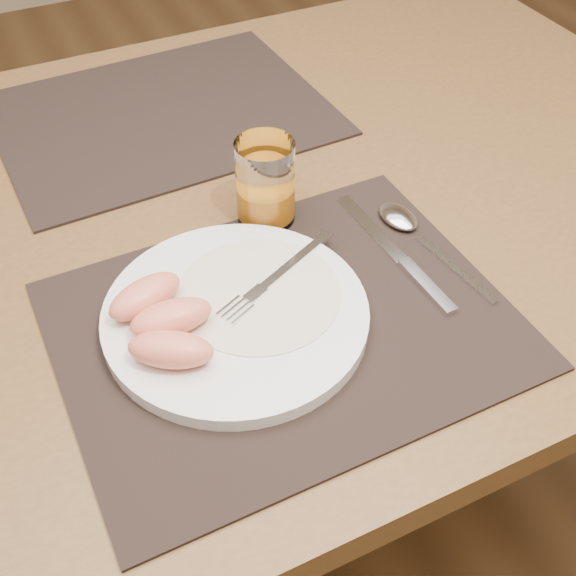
{
  "coord_description": "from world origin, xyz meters",
  "views": [
    {
      "loc": [
        -0.24,
        -0.67,
        1.29
      ],
      "look_at": [
        -0.0,
        -0.19,
        0.77
      ],
      "focal_mm": 45.0,
      "sensor_mm": 36.0,
      "label": 1
    }
  ],
  "objects_px": {
    "placemat_near": "(285,325)",
    "placemat_far": "(162,114)",
    "spoon": "(406,224)",
    "fork": "(271,281)",
    "juice_glass": "(266,186)",
    "table": "(228,252)",
    "plate": "(236,315)",
    "knife": "(402,261)"
  },
  "relations": [
    {
      "from": "placemat_far",
      "to": "spoon",
      "type": "xyz_separation_m",
      "value": [
        0.17,
        -0.36,
        0.01
      ]
    },
    {
      "from": "placemat_near",
      "to": "placemat_far",
      "type": "xyz_separation_m",
      "value": [
        0.02,
        0.44,
        0.0
      ]
    },
    {
      "from": "placemat_far",
      "to": "fork",
      "type": "xyz_separation_m",
      "value": [
        -0.01,
        -0.39,
        0.02
      ]
    },
    {
      "from": "placemat_near",
      "to": "spoon",
      "type": "xyz_separation_m",
      "value": [
        0.19,
        0.08,
        0.01
      ]
    },
    {
      "from": "placemat_near",
      "to": "juice_glass",
      "type": "height_order",
      "value": "juice_glass"
    },
    {
      "from": "spoon",
      "to": "plate",
      "type": "bearing_deg",
      "value": -168.1
    },
    {
      "from": "knife",
      "to": "spoon",
      "type": "height_order",
      "value": "spoon"
    },
    {
      "from": "placemat_far",
      "to": "fork",
      "type": "bearing_deg",
      "value": -91.87
    },
    {
      "from": "spoon",
      "to": "placemat_far",
      "type": "bearing_deg",
      "value": 115.57
    },
    {
      "from": "placemat_far",
      "to": "plate",
      "type": "relative_size",
      "value": 1.67
    },
    {
      "from": "spoon",
      "to": "juice_glass",
      "type": "relative_size",
      "value": 1.88
    },
    {
      "from": "knife",
      "to": "juice_glass",
      "type": "relative_size",
      "value": 2.15
    },
    {
      "from": "table",
      "to": "plate",
      "type": "xyz_separation_m",
      "value": [
        -0.07,
        -0.19,
        0.1
      ]
    },
    {
      "from": "placemat_near",
      "to": "spoon",
      "type": "distance_m",
      "value": 0.21
    },
    {
      "from": "plate",
      "to": "fork",
      "type": "height_order",
      "value": "fork"
    },
    {
      "from": "placemat_near",
      "to": "plate",
      "type": "xyz_separation_m",
      "value": [
        -0.04,
        0.03,
        0.01
      ]
    },
    {
      "from": "table",
      "to": "juice_glass",
      "type": "xyz_separation_m",
      "value": [
        0.03,
        -0.06,
        0.13
      ]
    },
    {
      "from": "table",
      "to": "knife",
      "type": "relative_size",
      "value": 6.35
    },
    {
      "from": "knife",
      "to": "spoon",
      "type": "relative_size",
      "value": 1.15
    },
    {
      "from": "table",
      "to": "plate",
      "type": "distance_m",
      "value": 0.23
    },
    {
      "from": "table",
      "to": "placemat_far",
      "type": "bearing_deg",
      "value": 91.04
    },
    {
      "from": "fork",
      "to": "juice_glass",
      "type": "bearing_deg",
      "value": 67.52
    },
    {
      "from": "placemat_near",
      "to": "plate",
      "type": "height_order",
      "value": "plate"
    },
    {
      "from": "placemat_far",
      "to": "spoon",
      "type": "relative_size",
      "value": 2.34
    },
    {
      "from": "placemat_far",
      "to": "spoon",
      "type": "height_order",
      "value": "spoon"
    },
    {
      "from": "juice_glass",
      "to": "knife",
      "type": "bearing_deg",
      "value": -53.28
    },
    {
      "from": "placemat_far",
      "to": "juice_glass",
      "type": "distance_m",
      "value": 0.28
    },
    {
      "from": "placemat_far",
      "to": "fork",
      "type": "distance_m",
      "value": 0.4
    },
    {
      "from": "spoon",
      "to": "fork",
      "type": "bearing_deg",
      "value": -170.88
    },
    {
      "from": "fork",
      "to": "spoon",
      "type": "distance_m",
      "value": 0.19
    },
    {
      "from": "placemat_near",
      "to": "table",
      "type": "bearing_deg",
      "value": 84.23
    },
    {
      "from": "table",
      "to": "plate",
      "type": "relative_size",
      "value": 5.19
    },
    {
      "from": "fork",
      "to": "placemat_near",
      "type": "bearing_deg",
      "value": -96.69
    },
    {
      "from": "fork",
      "to": "juice_glass",
      "type": "xyz_separation_m",
      "value": [
        0.05,
        0.12,
        0.03
      ]
    },
    {
      "from": "knife",
      "to": "juice_glass",
      "type": "bearing_deg",
      "value": 126.72
    },
    {
      "from": "plate",
      "to": "juice_glass",
      "type": "distance_m",
      "value": 0.17
    },
    {
      "from": "knife",
      "to": "placemat_near",
      "type": "bearing_deg",
      "value": -170.47
    },
    {
      "from": "knife",
      "to": "placemat_far",
      "type": "bearing_deg",
      "value": 108.53
    },
    {
      "from": "table",
      "to": "placemat_far",
      "type": "xyz_separation_m",
      "value": [
        -0.0,
        0.22,
        0.09
      ]
    },
    {
      "from": "plate",
      "to": "fork",
      "type": "relative_size",
      "value": 1.63
    },
    {
      "from": "plate",
      "to": "table",
      "type": "bearing_deg",
      "value": 71.46
    },
    {
      "from": "plate",
      "to": "juice_glass",
      "type": "relative_size",
      "value": 2.64
    }
  ]
}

